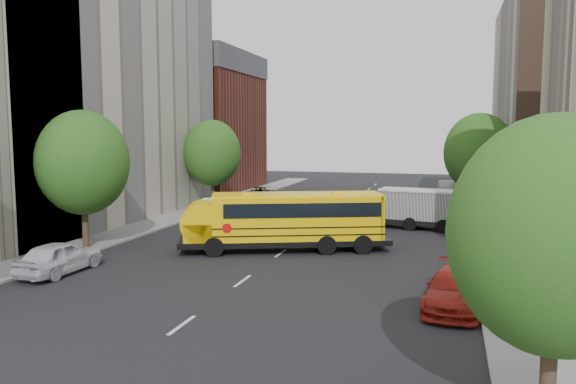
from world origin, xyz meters
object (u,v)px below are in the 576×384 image
at_px(parked_car_2, 262,193).
at_px(school_bus, 283,218).
at_px(parked_car_5, 448,189).
at_px(street_tree_5, 472,152).
at_px(safari_truck, 411,208).
at_px(street_tree_1, 83,163).
at_px(parked_car_1, 214,205).
at_px(street_tree_2, 212,153).
at_px(street_tree_3, 555,235).
at_px(parked_car_3, 455,289).
at_px(street_tree_4, 479,153).
at_px(parked_car_0, 59,257).
at_px(parked_car_4, 449,213).

bearing_deg(parked_car_2, school_bus, 107.92).
bearing_deg(parked_car_5, street_tree_5, -56.50).
bearing_deg(parked_car_5, safari_truck, -101.59).
height_order(street_tree_1, street_tree_5, street_tree_1).
distance_m(street_tree_1, parked_car_5, 38.52).
xyz_separation_m(street_tree_5, parked_car_1, (-20.58, -15.08, -4.03)).
distance_m(street_tree_2, street_tree_5, 25.06).
height_order(street_tree_1, street_tree_3, street_tree_1).
xyz_separation_m(parked_car_1, parked_car_3, (18.70, -20.32, 0.07)).
xyz_separation_m(street_tree_2, parked_car_2, (2.20, 6.90, -4.18)).
height_order(street_tree_4, parked_car_2, street_tree_4).
height_order(street_tree_3, street_tree_4, street_tree_4).
relative_size(street_tree_3, parked_car_0, 1.54).
relative_size(street_tree_2, parked_car_4, 1.68).
height_order(street_tree_3, parked_car_3, street_tree_3).
distance_m(parked_car_2, parked_car_3, 35.21).
relative_size(street_tree_5, parked_car_4, 1.64).
xyz_separation_m(school_bus, parked_car_2, (-8.70, 22.17, -1.20)).
height_order(street_tree_1, parked_car_1, street_tree_1).
bearing_deg(parked_car_0, street_tree_4, -128.76).
height_order(parked_car_4, parked_car_5, parked_car_5).
relative_size(street_tree_4, parked_car_1, 1.99).
bearing_deg(street_tree_3, parked_car_5, 92.69).
distance_m(parked_car_1, parked_car_2, 10.01).
bearing_deg(street_tree_1, street_tree_2, 90.00).
xyz_separation_m(street_tree_2, parked_car_5, (19.80, 14.78, -4.02)).
height_order(street_tree_2, street_tree_3, street_tree_2).
height_order(parked_car_0, parked_car_2, parked_car_0).
xyz_separation_m(parked_car_2, parked_car_3, (17.92, -30.30, 0.08)).
bearing_deg(safari_truck, street_tree_3, -71.35).
height_order(street_tree_4, parked_car_0, street_tree_4).
distance_m(street_tree_4, safari_truck, 8.23).
distance_m(street_tree_5, parked_car_2, 20.84).
xyz_separation_m(street_tree_2, street_tree_5, (22.00, 12.00, -0.12)).
relative_size(street_tree_2, safari_truck, 1.16).
xyz_separation_m(street_tree_1, parked_car_2, (2.20, 24.90, -4.30)).
distance_m(street_tree_2, parked_car_4, 20.62).
height_order(street_tree_3, parked_car_0, street_tree_3).
xyz_separation_m(street_tree_5, parked_car_5, (-2.20, 2.78, -3.90)).
height_order(safari_truck, parked_car_2, safari_truck).
relative_size(parked_car_0, parked_car_5, 0.95).
xyz_separation_m(street_tree_3, parked_car_2, (-19.80, 38.90, -3.80)).
distance_m(street_tree_5, parked_car_4, 15.89).
distance_m(school_bus, parked_car_5, 31.36).
height_order(parked_car_2, parked_car_3, parked_car_3).
xyz_separation_m(street_tree_3, parked_car_4, (-2.05, 28.73, -3.67)).
relative_size(school_bus, parked_car_3, 2.35).
bearing_deg(parked_car_2, safari_truck, 136.67).
distance_m(street_tree_1, school_bus, 11.66).
bearing_deg(parked_car_5, street_tree_2, -148.16).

